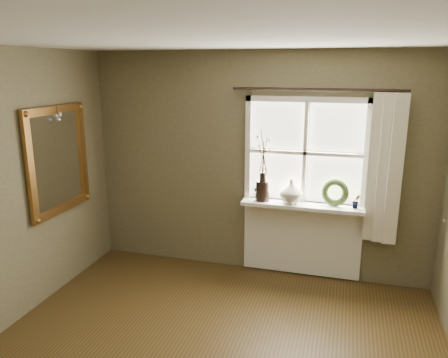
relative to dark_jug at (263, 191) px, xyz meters
name	(u,v)px	position (x,y,z in m)	size (l,w,h in m)	color
ceiling	(185,35)	(-0.10, -2.12, 1.56)	(4.50, 4.50, 0.00)	silver
wall_back	(258,164)	(-0.10, 0.18, 0.26)	(4.00, 0.10, 2.60)	brown
window_frame	(305,153)	(0.45, 0.11, 0.44)	(1.36, 0.06, 1.24)	white
window_sill	(302,205)	(0.45, 0.00, -0.14)	(1.36, 0.26, 0.04)	white
window_apron	(301,238)	(0.45, 0.11, -0.58)	(1.36, 0.04, 0.88)	white
dark_jug	(263,191)	(0.00, 0.00, 0.00)	(0.16, 0.16, 0.23)	black
cream_vase	(291,191)	(0.32, 0.00, 0.02)	(0.26, 0.26, 0.27)	beige
wreath	(335,195)	(0.80, 0.04, 0.00)	(0.30, 0.30, 0.07)	#344920
potted_plant_left	(257,193)	(-0.07, 0.00, -0.04)	(0.08, 0.06, 0.16)	#344920
potted_plant_right	(356,201)	(1.03, 0.00, -0.04)	(0.09, 0.07, 0.16)	#344920
curtain	(385,170)	(1.29, 0.01, 0.33)	(0.36, 0.12, 1.59)	beige
curtain_rod	(317,89)	(0.55, 0.05, 1.14)	(0.03, 0.03, 1.84)	black
gilt_mirror	(58,160)	(-2.06, -0.85, 0.41)	(0.10, 0.96, 1.15)	white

